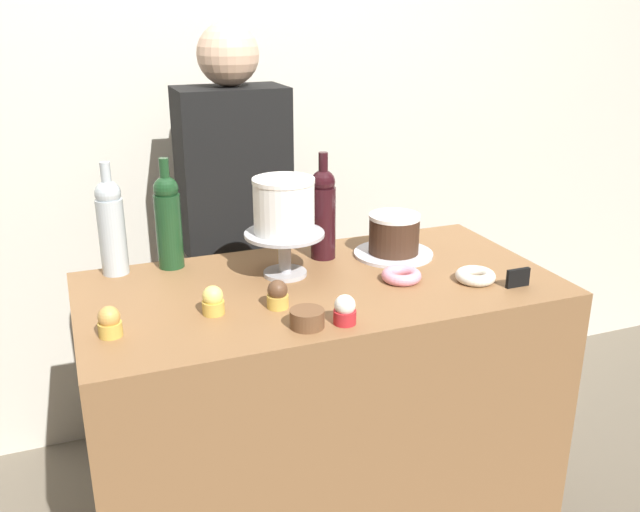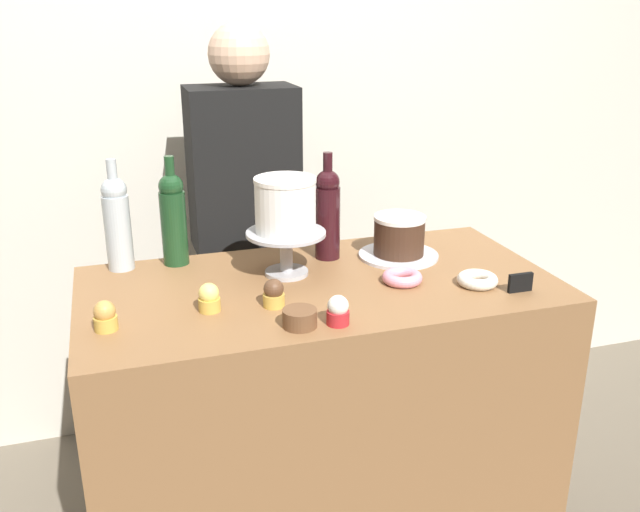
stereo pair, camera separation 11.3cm
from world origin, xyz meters
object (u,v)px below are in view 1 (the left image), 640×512
Objects in this scene: chocolate_round_cake at (394,233)px; cookie_stack at (307,318)px; cake_stand_pedestal at (285,246)px; cupcake_vanilla at (345,310)px; wine_bottle_clear at (111,225)px; donut_pink at (401,275)px; cupcake_caramel at (110,322)px; cupcake_chocolate at (278,295)px; barista_figure at (237,250)px; price_sign_chalkboard at (518,278)px; wine_bottle_dark_red at (323,212)px; cupcake_lemon at (213,301)px; donut_sugar at (475,276)px; wine_bottle_green at (168,220)px; white_layer_cake at (284,206)px.

chocolate_round_cake reaches higher than cookie_stack.
cupcake_vanilla is (0.03, -0.35, -0.05)m from cake_stand_pedestal.
wine_bottle_clear is 2.91× the size of donut_pink.
cupcake_caramel is (-0.87, -0.26, -0.04)m from chocolate_round_cake.
cupcake_chocolate is 0.14m from cookie_stack.
barista_figure is at bearing 55.50° from cupcake_caramel.
wine_bottle_clear is 3.87× the size of cookie_stack.
cupcake_caramel is 1.07m from price_sign_chalkboard.
chocolate_round_cake is 2.24× the size of price_sign_chalkboard.
wine_bottle_dark_red is 4.65× the size of price_sign_chalkboard.
chocolate_round_cake is 0.91m from cupcake_caramel.
cupcake_lemon is 0.66× the size of donut_sugar.
barista_figure is at bearing 114.92° from wine_bottle_dark_red.
cookie_stack is at bearing -38.85° from cupcake_lemon.
cupcake_lemon is at bearing -108.99° from barista_figure.
cupcake_chocolate is at bearing -7.77° from cupcake_lemon.
cookie_stack is at bearing -169.24° from donut_sugar.
barista_figure is at bearing 126.61° from price_sign_chalkboard.
donut_pink and donut_sugar have the same top height.
barista_figure is (0.27, 0.29, -0.22)m from wine_bottle_green.
cookie_stack is 1.20× the size of price_sign_chalkboard.
donut_sugar is (0.57, -0.03, -0.02)m from cupcake_chocolate.
cake_stand_pedestal is 0.34m from donut_pink.
wine_bottle_clear is at bearing 171.34° from wine_bottle_dark_red.
donut_sugar is at bearing -4.13° from cupcake_lemon.
wine_bottle_dark_red is at bearing 117.43° from donut_pink.
wine_bottle_clear reaches higher than donut_sugar.
white_layer_cake is 0.20m from wine_bottle_dark_red.
cupcake_caramel is at bearing -175.71° from donut_pink.
donut_sugar is at bearing -26.19° from cake_stand_pedestal.
price_sign_chalkboard is at bearing -41.00° from donut_sugar.
chocolate_round_cake is (0.37, 0.04, -0.14)m from white_layer_cake.
cupcake_caramel is (-0.50, -0.22, -0.05)m from cake_stand_pedestal.
chocolate_round_cake is 0.23m from wine_bottle_dark_red.
chocolate_round_cake is 0.48× the size of wine_bottle_dark_red.
cake_stand_pedestal is 2.02× the size of donut_sugar.
cupcake_chocolate is at bearing 176.91° from donut_sugar.
cake_stand_pedestal is 3.05× the size of cupcake_caramel.
wine_bottle_clear is 4.38× the size of cupcake_vanilla.
cake_stand_pedestal is 0.70× the size of wine_bottle_green.
price_sign_chalkboard is (0.57, -0.31, -0.18)m from white_layer_cake.
cupcake_caramel is 0.41m from cupcake_chocolate.
cupcake_caramel reaches higher than price_sign_chalkboard.
chocolate_round_cake is 0.66m from cupcake_lemon.
donut_pink is 0.32m from price_sign_chalkboard.
barista_figure reaches higher than cupcake_vanilla.
donut_pink is (-0.08, -0.20, -0.05)m from chocolate_round_cake.
wine_bottle_dark_red is at bearing 64.11° from cookie_stack.
chocolate_round_cake is at bearing 69.18° from donut_pink.
wine_bottle_green is 0.20× the size of barista_figure.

